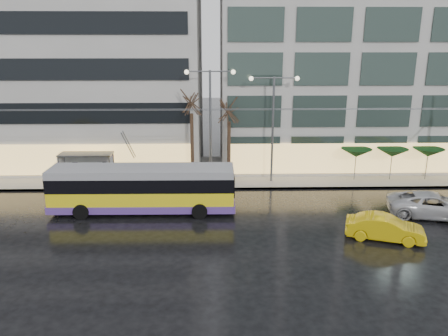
{
  "coord_description": "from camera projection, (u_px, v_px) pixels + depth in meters",
  "views": [
    {
      "loc": [
        2.3,
        -23.62,
        11.12
      ],
      "look_at": [
        2.95,
        5.0,
        2.94
      ],
      "focal_mm": 35.0,
      "sensor_mm": 36.0,
      "label": 1
    }
  ],
  "objects": [
    {
      "name": "ground",
      "position": [
        176.0,
        239.0,
        25.71
      ],
      "size": [
        140.0,
        140.0,
        0.0
      ],
      "primitive_type": "plane",
      "color": "black",
      "rests_on": "ground"
    },
    {
      "name": "sidewalk",
      "position": [
        211.0,
        171.0,
        39.19
      ],
      "size": [
        80.0,
        10.0,
        0.15
      ],
      "primitive_type": "cube",
      "color": "gray",
      "rests_on": "ground"
    },
    {
      "name": "kerb",
      "position": [
        211.0,
        189.0,
        34.44
      ],
      "size": [
        80.0,
        0.1,
        0.15
      ],
      "primitive_type": "cube",
      "color": "slate",
      "rests_on": "ground"
    },
    {
      "name": "building_left",
      "position": [
        17.0,
        43.0,
        40.56
      ],
      "size": [
        34.0,
        14.0,
        22.0
      ],
      "primitive_type": "cube",
      "color": "#A09D99",
      "rests_on": "sidewalk"
    },
    {
      "name": "building_right",
      "position": [
        391.0,
        27.0,
        40.92
      ],
      "size": [
        32.0,
        14.0,
        25.0
      ],
      "primitive_type": "cube",
      "color": "#A09D99",
      "rests_on": "sidewalk"
    },
    {
      "name": "trolleybus",
      "position": [
        143.0,
        190.0,
        29.52
      ],
      "size": [
        12.39,
        4.88,
        5.73
      ],
      "color": "yellow",
      "rests_on": "ground"
    },
    {
      "name": "catenary",
      "position": [
        197.0,
        140.0,
        32.2
      ],
      "size": [
        42.24,
        5.12,
        7.0
      ],
      "color": "#595B60",
      "rests_on": "ground"
    },
    {
      "name": "bus_shelter",
      "position": [
        82.0,
        161.0,
        35.26
      ],
      "size": [
        4.2,
        1.6,
        2.51
      ],
      "color": "#595B60",
      "rests_on": "sidewalk"
    },
    {
      "name": "street_lamp_near",
      "position": [
        210.0,
        111.0,
        34.49
      ],
      "size": [
        3.96,
        0.36,
        9.03
      ],
      "color": "#595B60",
      "rests_on": "sidewalk"
    },
    {
      "name": "street_lamp_far",
      "position": [
        273.0,
        114.0,
        34.68
      ],
      "size": [
        3.96,
        0.36,
        8.53
      ],
      "color": "#595B60",
      "rests_on": "sidewalk"
    },
    {
      "name": "tree_a",
      "position": [
        191.0,
        97.0,
        34.35
      ],
      "size": [
        3.2,
        3.2,
        8.4
      ],
      "color": "black",
      "rests_on": "sidewalk"
    },
    {
      "name": "tree_b",
      "position": [
        229.0,
        105.0,
        34.8
      ],
      "size": [
        3.2,
        3.2,
        7.7
      ],
      "color": "black",
      "rests_on": "sidewalk"
    },
    {
      "name": "parasol_a",
      "position": [
        356.0,
        153.0,
        35.92
      ],
      "size": [
        2.5,
        2.5,
        2.65
      ],
      "color": "#595B60",
      "rests_on": "sidewalk"
    },
    {
      "name": "parasol_b",
      "position": [
        392.0,
        153.0,
        35.99
      ],
      "size": [
        2.5,
        2.5,
        2.65
      ],
      "color": "#595B60",
      "rests_on": "sidewalk"
    },
    {
      "name": "parasol_c",
      "position": [
        428.0,
        152.0,
        36.05
      ],
      "size": [
        2.5,
        2.5,
        2.65
      ],
      "color": "#595B60",
      "rests_on": "sidewalk"
    },
    {
      "name": "taxi_b",
      "position": [
        385.0,
        228.0,
        25.52
      ],
      "size": [
        4.71,
        2.87,
        1.47
      ],
      "primitive_type": "imported",
      "rotation": [
        0.0,
        0.0,
        1.25
      ],
      "color": "#DDB70B",
      "rests_on": "ground"
    },
    {
      "name": "sedan_silver",
      "position": [
        433.0,
        205.0,
        28.9
      ],
      "size": [
        6.27,
        3.91,
        1.62
      ],
      "primitive_type": "imported",
      "rotation": [
        0.0,
        0.0,
        1.35
      ],
      "color": "#BABABF",
      "rests_on": "ground"
    },
    {
      "name": "pedestrian_a",
      "position": [
        113.0,
        163.0,
        35.93
      ],
      "size": [
        1.01,
        1.03,
        2.19
      ],
      "color": "black",
      "rests_on": "sidewalk"
    },
    {
      "name": "pedestrian_b",
      "position": [
        104.0,
        173.0,
        35.08
      ],
      "size": [
        1.14,
        1.06,
        1.87
      ],
      "color": "black",
      "rests_on": "sidewalk"
    },
    {
      "name": "pedestrian_c",
      "position": [
        75.0,
        174.0,
        34.21
      ],
      "size": [
        1.37,
        0.96,
        2.11
      ],
      "color": "black",
      "rests_on": "sidewalk"
    }
  ]
}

